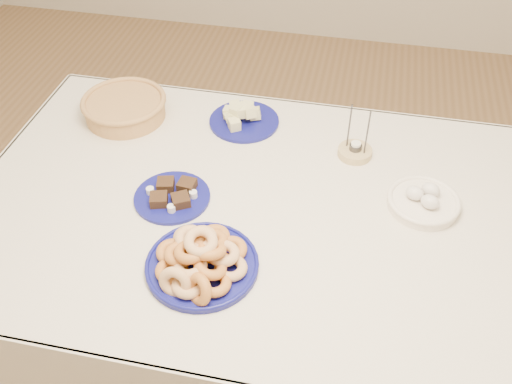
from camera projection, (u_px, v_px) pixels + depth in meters
ground at (259, 348)px, 2.15m from camera, size 5.00×5.00×0.00m
dining_table at (259, 231)px, 1.71m from camera, size 1.71×1.11×0.75m
donut_platter at (201, 260)px, 1.44m from camera, size 0.36×0.36×0.13m
melon_plate at (242, 118)px, 1.92m from camera, size 0.29×0.29×0.08m
brownie_plate at (172, 196)px, 1.65m from camera, size 0.28×0.28×0.04m
wicker_basket at (125, 107)px, 1.93m from camera, size 0.34×0.34×0.08m
candle_holder at (355, 151)px, 1.79m from camera, size 0.14×0.14×0.18m
egg_bowl at (423, 201)px, 1.62m from camera, size 0.27×0.27×0.07m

